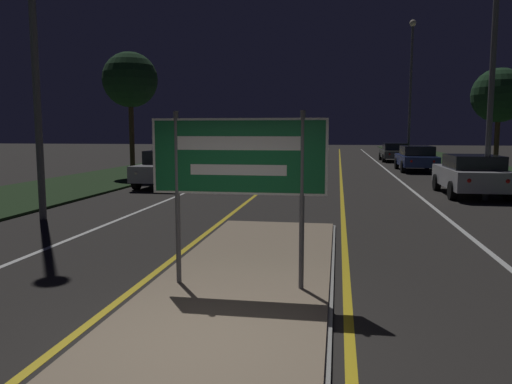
# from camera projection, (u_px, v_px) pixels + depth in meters

# --- Properties ---
(ground_plane) EXTENTS (160.00, 160.00, 0.00)m
(ground_plane) POSITION_uv_depth(u_px,v_px,m) (201.00, 352.00, 5.14)
(ground_plane) COLOR #282623
(median_island) EXTENTS (2.65, 10.11, 0.10)m
(median_island) POSITION_uv_depth(u_px,v_px,m) (239.00, 289.00, 7.07)
(median_island) COLOR #999993
(median_island) RESTS_ON ground_plane
(verge_left) EXTENTS (5.00, 100.00, 0.08)m
(verge_left) POSITION_uv_depth(u_px,v_px,m) (129.00, 174.00, 26.26)
(verge_left) COLOR #1E3319
(verge_left) RESTS_ON ground_plane
(centre_line_yellow_left) EXTENTS (0.12, 70.00, 0.01)m
(centre_line_yellow_left) POSITION_uv_depth(u_px,v_px,m) (289.00, 169.00, 29.87)
(centre_line_yellow_left) COLOR gold
(centre_line_yellow_left) RESTS_ON ground_plane
(centre_line_yellow_right) EXTENTS (0.12, 70.00, 0.01)m
(centre_line_yellow_right) POSITION_uv_depth(u_px,v_px,m) (341.00, 170.00, 29.38)
(centre_line_yellow_right) COLOR gold
(centre_line_yellow_right) RESTS_ON ground_plane
(lane_line_white_left) EXTENTS (0.12, 70.00, 0.01)m
(lane_line_white_left) POSITION_uv_depth(u_px,v_px,m) (245.00, 169.00, 30.30)
(lane_line_white_left) COLOR silver
(lane_line_white_left) RESTS_ON ground_plane
(lane_line_white_right) EXTENTS (0.12, 70.00, 0.01)m
(lane_line_white_right) POSITION_uv_depth(u_px,v_px,m) (387.00, 170.00, 28.95)
(lane_line_white_right) COLOR silver
(lane_line_white_right) RESTS_ON ground_plane
(edge_line_white_left) EXTENTS (0.10, 70.00, 0.01)m
(edge_line_white_left) POSITION_uv_depth(u_px,v_px,m) (198.00, 168.00, 30.79)
(edge_line_white_left) COLOR silver
(edge_line_white_left) RESTS_ON ground_plane
(edge_line_white_right) EXTENTS (0.10, 70.00, 0.01)m
(edge_line_white_right) POSITION_uv_depth(u_px,v_px,m) (441.00, 171.00, 28.47)
(edge_line_white_right) COLOR silver
(edge_line_white_right) RESTS_ON ground_plane
(highway_sign) EXTENTS (2.44, 0.07, 2.44)m
(highway_sign) POSITION_uv_depth(u_px,v_px,m) (238.00, 163.00, 6.84)
(highway_sign) COLOR #56565B
(highway_sign) RESTS_ON median_island
(streetlight_right_near) EXTENTS (0.47, 0.47, 9.77)m
(streetlight_right_near) POSITION_uv_depth(u_px,v_px,m) (496.00, 14.00, 15.73)
(streetlight_right_near) COLOR #56565B
(streetlight_right_near) RESTS_ON ground_plane
(streetlight_right_far) EXTENTS (0.50, 0.50, 10.37)m
(streetlight_right_far) POSITION_uv_depth(u_px,v_px,m) (411.00, 75.00, 36.90)
(streetlight_right_far) COLOR #56565B
(streetlight_right_far) RESTS_ON ground_plane
(car_receding_0) EXTENTS (1.97, 4.39, 1.44)m
(car_receding_0) POSITION_uv_depth(u_px,v_px,m) (471.00, 174.00, 17.57)
(car_receding_0) COLOR #B7B7BC
(car_receding_0) RESTS_ON ground_plane
(car_receding_1) EXTENTS (1.98, 4.84, 1.44)m
(car_receding_1) POSITION_uv_depth(u_px,v_px,m) (416.00, 158.00, 28.39)
(car_receding_1) COLOR navy
(car_receding_1) RESTS_ON ground_plane
(car_receding_2) EXTENTS (2.02, 4.82, 1.39)m
(car_receding_2) POSITION_uv_depth(u_px,v_px,m) (395.00, 152.00, 37.65)
(car_receding_2) COLOR #4C514C
(car_receding_2) RESTS_ON ground_plane
(car_approaching_0) EXTENTS (1.97, 4.07, 1.48)m
(car_approaching_0) POSITION_uv_depth(u_px,v_px,m) (169.00, 168.00, 20.55)
(car_approaching_0) COLOR #B7B7BC
(car_approaching_0) RESTS_ON ground_plane
(car_approaching_1) EXTENTS (2.03, 4.08, 1.41)m
(car_approaching_1) POSITION_uv_depth(u_px,v_px,m) (270.00, 157.00, 28.87)
(car_approaching_1) COLOR #4C514C
(car_approaching_1) RESTS_ON ground_plane
(roadside_palm_left) EXTENTS (2.65, 2.65, 5.99)m
(roadside_palm_left) POSITION_uv_depth(u_px,v_px,m) (130.00, 80.00, 24.12)
(roadside_palm_left) COLOR #4C3823
(roadside_palm_left) RESTS_ON verge_left
(roadside_palm_right) EXTENTS (2.66, 2.66, 5.28)m
(roadside_palm_right) POSITION_uv_depth(u_px,v_px,m) (499.00, 96.00, 24.50)
(roadside_palm_right) COLOR #4C3823
(roadside_palm_right) RESTS_ON verge_right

